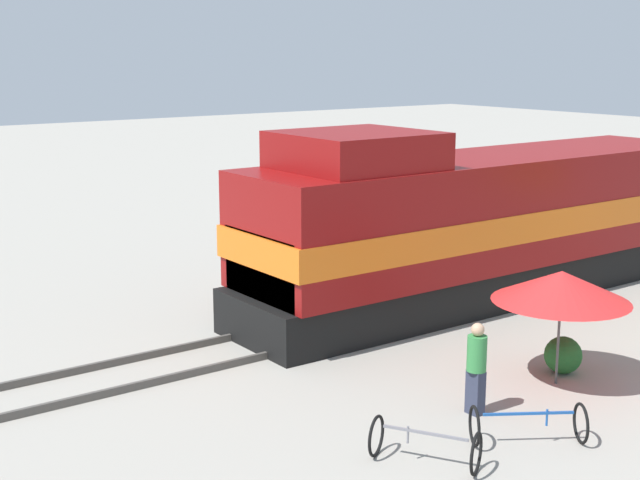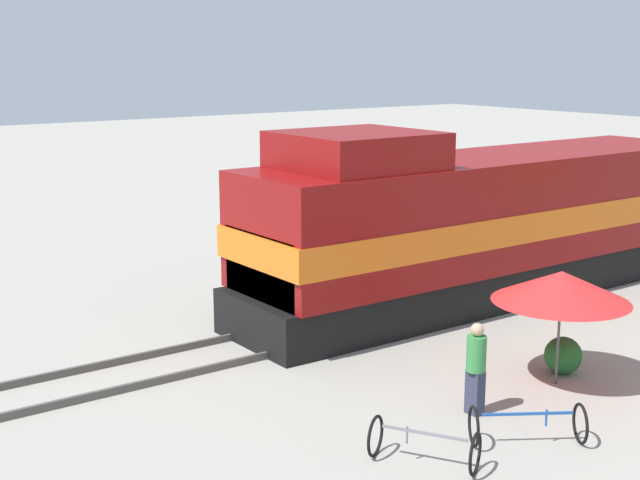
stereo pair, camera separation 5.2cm
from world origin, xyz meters
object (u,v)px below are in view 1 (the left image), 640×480
at_px(person_bystander, 476,365).
at_px(bicycle_spare, 425,444).
at_px(locomotive, 478,223).
at_px(vendor_umbrella, 561,286).
at_px(bicycle, 528,424).

xyz_separation_m(person_bystander, bicycle_spare, (0.92, -2.03, -0.54)).
distance_m(locomotive, vendor_umbrella, 5.95).
bearing_deg(bicycle, person_bystander, 23.85).
bearing_deg(bicycle_spare, person_bystander, 173.94).
bearing_deg(person_bystander, bicycle_spare, -65.49).
bearing_deg(person_bystander, locomotive, 134.09).
relative_size(vendor_umbrella, person_bystander, 1.56).
height_order(person_bystander, bicycle_spare, person_bystander).
xyz_separation_m(person_bystander, bicycle, (1.36, -0.21, -0.54)).
distance_m(person_bystander, bicycle, 1.47).
bearing_deg(vendor_umbrella, bicycle_spare, -76.57).
relative_size(locomotive, bicycle, 7.72).
height_order(person_bystander, bicycle, person_bystander).
bearing_deg(vendor_umbrella, bicycle, -59.57).
bearing_deg(vendor_umbrella, person_bystander, -87.39).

